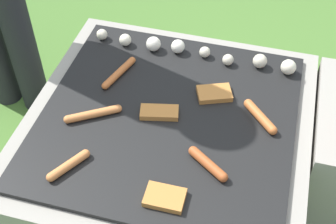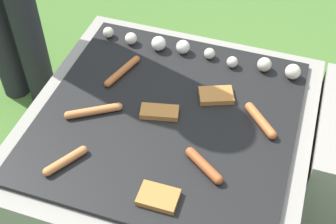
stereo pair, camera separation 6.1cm
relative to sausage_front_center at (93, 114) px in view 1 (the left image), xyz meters
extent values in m
plane|color=#47702D|center=(0.24, 0.07, -0.45)|extent=(14.00, 14.00, 0.00)
cube|color=gray|center=(0.24, 0.07, -0.24)|extent=(0.96, 0.96, 0.42)
cube|color=black|center=(0.24, 0.07, -0.02)|extent=(0.85, 0.85, 0.02)
cylinder|color=black|center=(-0.49, 0.39, -0.03)|extent=(0.12, 0.12, 0.85)
cylinder|color=#B7602D|center=(0.55, 0.13, 0.00)|extent=(0.12, 0.12, 0.03)
sphere|color=#B7602D|center=(0.50, 0.18, 0.00)|extent=(0.03, 0.03, 0.03)
sphere|color=#B7602D|center=(0.59, 0.08, 0.00)|extent=(0.03, 0.03, 0.03)
cylinder|color=#C6753D|center=(0.00, 0.00, 0.00)|extent=(0.16, 0.11, 0.03)
sphere|color=#C6753D|center=(0.07, 0.05, 0.00)|extent=(0.03, 0.03, 0.03)
sphere|color=#C6753D|center=(-0.07, -0.05, 0.00)|extent=(0.03, 0.03, 0.03)
cylinder|color=#B7602D|center=(0.02, 0.22, 0.00)|extent=(0.07, 0.17, 0.03)
sphere|color=#B7602D|center=(0.04, 0.30, 0.00)|extent=(0.03, 0.03, 0.03)
sphere|color=#B7602D|center=(-0.01, 0.14, 0.00)|extent=(0.03, 0.03, 0.03)
cylinder|color=#C6753D|center=(0.01, -0.22, 0.00)|extent=(0.09, 0.13, 0.03)
sphere|color=#C6753D|center=(-0.03, -0.28, 0.00)|extent=(0.03, 0.03, 0.03)
sphere|color=#C6753D|center=(0.04, -0.17, 0.00)|extent=(0.03, 0.03, 0.03)
cylinder|color=#A34C23|center=(0.42, -0.11, 0.00)|extent=(0.13, 0.10, 0.03)
sphere|color=#A34C23|center=(0.36, -0.07, 0.00)|extent=(0.03, 0.03, 0.03)
sphere|color=#A34C23|center=(0.47, -0.14, 0.00)|extent=(0.03, 0.03, 0.03)
cube|color=#B27033|center=(0.21, 0.07, 0.00)|extent=(0.14, 0.09, 0.02)
cube|color=#B27033|center=(0.38, 0.21, 0.00)|extent=(0.14, 0.12, 0.02)
cube|color=#B27033|center=(0.32, -0.25, 0.00)|extent=(0.12, 0.08, 0.02)
sphere|color=beige|center=(-0.12, 0.41, 0.01)|extent=(0.04, 0.04, 0.04)
sphere|color=beige|center=(-0.02, 0.40, 0.01)|extent=(0.05, 0.05, 0.05)
sphere|color=silver|center=(0.10, 0.40, 0.01)|extent=(0.06, 0.06, 0.06)
sphere|color=silver|center=(0.19, 0.41, 0.01)|extent=(0.05, 0.05, 0.05)
sphere|color=beige|center=(0.30, 0.41, 0.01)|extent=(0.04, 0.04, 0.04)
sphere|color=beige|center=(0.39, 0.39, 0.01)|extent=(0.04, 0.04, 0.04)
sphere|color=beige|center=(0.51, 0.40, 0.01)|extent=(0.05, 0.05, 0.05)
sphere|color=beige|center=(0.61, 0.40, 0.01)|extent=(0.06, 0.06, 0.06)
camera|label=1|loc=(0.52, -0.97, 1.15)|focal=50.00mm
camera|label=2|loc=(0.58, -0.96, 1.15)|focal=50.00mm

